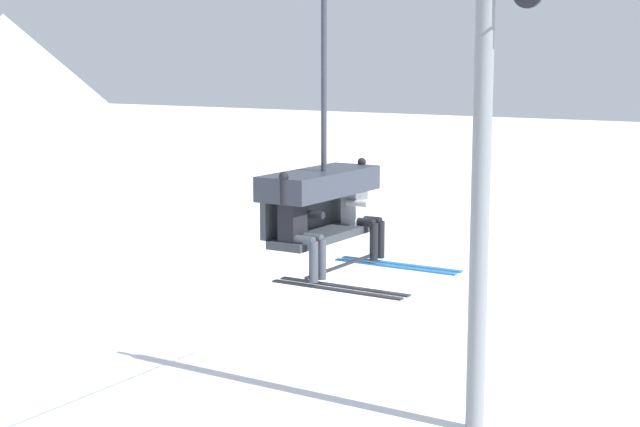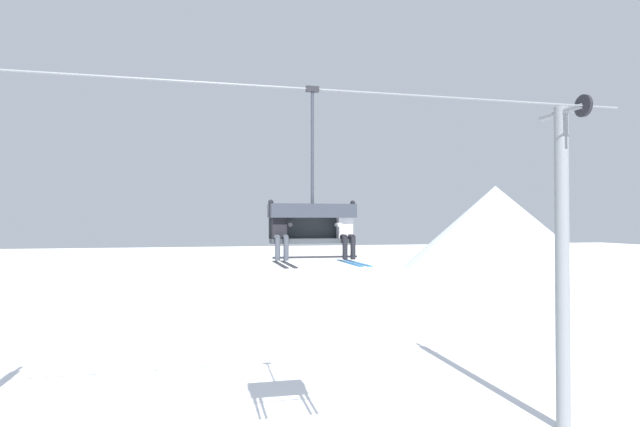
{
  "view_description": "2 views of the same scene",
  "coord_description": "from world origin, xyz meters",
  "px_view_note": "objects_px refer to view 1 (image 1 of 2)",
  "views": [
    {
      "loc": [
        -9.64,
        -7.06,
        7.24
      ],
      "look_at": [
        0.23,
        -0.92,
        5.36
      ],
      "focal_mm": 55.0,
      "sensor_mm": 36.0,
      "label": 1
    },
    {
      "loc": [
        -1.77,
        -11.38,
        5.45
      ],
      "look_at": [
        0.64,
        -0.98,
        5.63
      ],
      "focal_mm": 28.0,
      "sensor_mm": 36.0,
      "label": 2
    }
  ],
  "objects_px": {
    "chairlift_chair": "(319,191)",
    "skier_white": "(363,210)",
    "skier_black": "(301,226)",
    "lift_tower_far": "(481,204)"
  },
  "relations": [
    {
      "from": "chairlift_chair",
      "to": "skier_white",
      "type": "xyz_separation_m",
      "value": [
        0.73,
        -0.21,
        -0.31
      ]
    },
    {
      "from": "skier_black",
      "to": "skier_white",
      "type": "xyz_separation_m",
      "value": [
        1.45,
        0.0,
        0.0
      ]
    },
    {
      "from": "skier_white",
      "to": "chairlift_chair",
      "type": "bearing_deg",
      "value": 163.61
    },
    {
      "from": "lift_tower_far",
      "to": "chairlift_chair",
      "type": "xyz_separation_m",
      "value": [
        -6.92,
        -0.71,
        1.1
      ]
    },
    {
      "from": "lift_tower_far",
      "to": "skier_white",
      "type": "height_order",
      "value": "lift_tower_far"
    },
    {
      "from": "skier_black",
      "to": "lift_tower_far",
      "type": "bearing_deg",
      "value": 6.89
    },
    {
      "from": "lift_tower_far",
      "to": "skier_black",
      "type": "bearing_deg",
      "value": -173.11
    },
    {
      "from": "chairlift_chair",
      "to": "skier_white",
      "type": "relative_size",
      "value": 2.19
    },
    {
      "from": "skier_white",
      "to": "skier_black",
      "type": "bearing_deg",
      "value": 180.0
    },
    {
      "from": "lift_tower_far",
      "to": "skier_black",
      "type": "distance_m",
      "value": 7.74
    }
  ]
}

